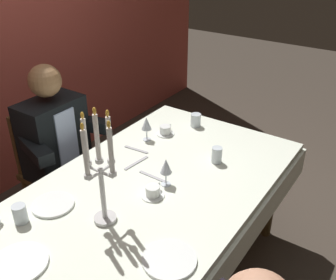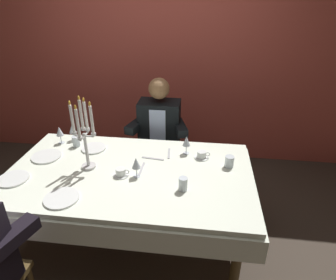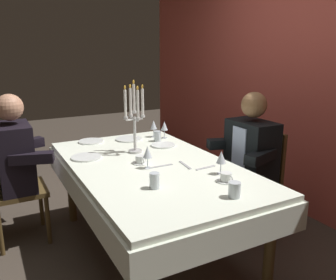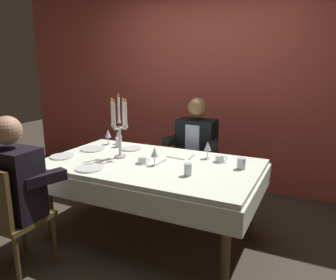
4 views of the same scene
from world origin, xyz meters
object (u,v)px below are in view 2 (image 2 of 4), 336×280
object	(u,v)px
wine_glass_3	(72,129)
seated_diner_1	(160,125)
candelabra	(84,135)
dinner_plate_0	(94,148)
dining_table	(130,183)
dinner_plate_2	(62,198)
water_tumbler_1	(183,184)
coffee_cup_0	(202,155)
wine_glass_2	(186,142)
dinner_plate_3	(13,179)
water_tumbler_2	(229,162)
wine_glass_0	(136,164)
dinner_plate_1	(47,156)
coffee_cup_1	(121,172)
wine_glass_1	(60,132)
water_tumbler_0	(76,141)

from	to	relation	value
wine_glass_3	seated_diner_1	size ratio (longest dim) A/B	0.13
candelabra	dinner_plate_0	distance (m)	0.41
dining_table	dinner_plate_2	world-z (taller)	dinner_plate_2
water_tumbler_1	seated_diner_1	world-z (taller)	seated_diner_1
dinner_plate_0	coffee_cup_0	distance (m)	0.96
wine_glass_2	wine_glass_3	xyz separation A→B (m)	(-1.06, 0.12, 0.00)
candelabra	wine_glass_3	size ratio (longest dim) A/B	3.64
dinner_plate_3	water_tumbler_1	bearing A→B (deg)	1.63
dinner_plate_0	wine_glass_2	xyz separation A→B (m)	(0.82, 0.02, 0.11)
water_tumbler_1	coffee_cup_0	bearing A→B (deg)	75.11
water_tumbler_2	coffee_cup_0	xyz separation A→B (m)	(-0.22, 0.11, -0.02)
dinner_plate_2	seated_diner_1	bearing A→B (deg)	69.50
dinner_plate_0	dinner_plate_3	bearing A→B (deg)	-129.27
dinner_plate_3	seated_diner_1	xyz separation A→B (m)	(0.94, 1.11, -0.01)
dinner_plate_3	wine_glass_0	world-z (taller)	wine_glass_0
dinner_plate_3	dinner_plate_0	bearing A→B (deg)	50.73
dining_table	dinner_plate_1	bearing A→B (deg)	170.75
dinner_plate_2	water_tumbler_1	size ratio (longest dim) A/B	2.37
dinner_plate_3	dinner_plate_2	bearing A→B (deg)	-20.23
candelabra	dinner_plate_2	size ratio (longest dim) A/B	2.52
dinner_plate_1	wine_glass_0	size ratio (longest dim) A/B	1.49
dinner_plate_0	dinner_plate_1	distance (m)	0.39
dinner_plate_1	dinner_plate_2	bearing A→B (deg)	-53.78
water_tumbler_1	coffee_cup_1	xyz separation A→B (m)	(-0.48, 0.12, -0.02)
wine_glass_1	wine_glass_2	distance (m)	1.15
dinner_plate_1	water_tumbler_2	size ratio (longest dim) A/B	2.64
dinner_plate_1	dinner_plate_3	distance (m)	0.35
wine_glass_2	dining_table	bearing A→B (deg)	-142.00
dinner_plate_0	wine_glass_0	distance (m)	0.61
candelabra	wine_glass_0	xyz separation A→B (m)	(0.41, -0.08, -0.17)
dinner_plate_2	wine_glass_0	distance (m)	0.56
dinner_plate_2	dinner_plate_3	size ratio (longest dim) A/B	1.04
dinner_plate_0	coffee_cup_0	world-z (taller)	coffee_cup_0
water_tumbler_2	dinner_plate_2	bearing A→B (deg)	-154.23
water_tumbler_1	seated_diner_1	distance (m)	1.12
dinner_plate_2	candelabra	bearing A→B (deg)	84.41
dinner_plate_3	dinner_plate_1	bearing A→B (deg)	75.90
water_tumbler_2	coffee_cup_0	size ratio (longest dim) A/B	0.70
wine_glass_2	water_tumbler_1	distance (m)	0.52
wine_glass_2	water_tumbler_0	world-z (taller)	wine_glass_2
dinner_plate_1	water_tumbler_1	world-z (taller)	water_tumbler_1
coffee_cup_0	dinner_plate_1	bearing A→B (deg)	-173.32
dinner_plate_2	water_tumbler_1	bearing A→B (deg)	14.28
seated_diner_1	water_tumbler_2	bearing A→B (deg)	-47.10
dinner_plate_2	wine_glass_2	world-z (taller)	wine_glass_2
wine_glass_0	seated_diner_1	bearing A→B (deg)	88.19
wine_glass_1	coffee_cup_1	xyz separation A→B (m)	(0.68, -0.44, -0.09)
wine_glass_2	water_tumbler_2	size ratio (longest dim) A/B	1.77
wine_glass_0	coffee_cup_1	xyz separation A→B (m)	(-0.12, -0.00, -0.09)
wine_glass_0	coffee_cup_1	size ratio (longest dim) A/B	1.24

